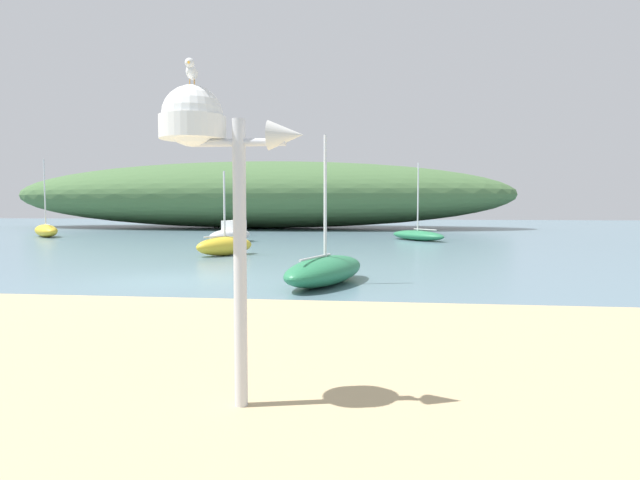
{
  "coord_description": "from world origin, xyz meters",
  "views": [
    {
      "loc": [
        5.72,
        -13.7,
        2.05
      ],
      "look_at": [
        3.49,
        4.54,
        0.84
      ],
      "focal_mm": 30.21,
      "sensor_mm": 36.0,
      "label": 1
    }
  ],
  "objects_px": {
    "seagull_on_radar": "(192,71)",
    "motorboat_far_left": "(231,234)",
    "mast_structure": "(206,139)",
    "sailboat_near_shore": "(46,230)",
    "sailboat_mid_channel": "(418,235)",
    "sailboat_east_reach": "(325,270)",
    "sailboat_off_point": "(225,246)"
  },
  "relations": [
    {
      "from": "sailboat_east_reach",
      "to": "sailboat_mid_channel",
      "type": "bearing_deg",
      "value": 79.14
    },
    {
      "from": "sailboat_near_shore",
      "to": "seagull_on_radar",
      "type": "bearing_deg",
      "value": -53.93
    },
    {
      "from": "sailboat_off_point",
      "to": "motorboat_far_left",
      "type": "distance_m",
      "value": 7.67
    },
    {
      "from": "seagull_on_radar",
      "to": "sailboat_mid_channel",
      "type": "relative_size",
      "value": 0.07
    },
    {
      "from": "seagull_on_radar",
      "to": "mast_structure",
      "type": "bearing_deg",
      "value": 7.14
    },
    {
      "from": "sailboat_off_point",
      "to": "sailboat_mid_channel",
      "type": "height_order",
      "value": "sailboat_mid_channel"
    },
    {
      "from": "seagull_on_radar",
      "to": "sailboat_near_shore",
      "type": "xyz_separation_m",
      "value": [
        -19.61,
        26.91,
        -2.84
      ]
    },
    {
      "from": "sailboat_off_point",
      "to": "motorboat_far_left",
      "type": "relative_size",
      "value": 0.95
    },
    {
      "from": "seagull_on_radar",
      "to": "sailboat_mid_channel",
      "type": "bearing_deg",
      "value": 82.31
    },
    {
      "from": "sailboat_near_shore",
      "to": "mast_structure",
      "type": "bearing_deg",
      "value": -53.75
    },
    {
      "from": "seagull_on_radar",
      "to": "motorboat_far_left",
      "type": "height_order",
      "value": "seagull_on_radar"
    },
    {
      "from": "mast_structure",
      "to": "sailboat_east_reach",
      "type": "bearing_deg",
      "value": 89.42
    },
    {
      "from": "sailboat_mid_channel",
      "to": "sailboat_near_shore",
      "type": "height_order",
      "value": "sailboat_near_shore"
    },
    {
      "from": "seagull_on_radar",
      "to": "motorboat_far_left",
      "type": "relative_size",
      "value": 0.08
    },
    {
      "from": "mast_structure",
      "to": "motorboat_far_left",
      "type": "relative_size",
      "value": 0.82
    },
    {
      "from": "sailboat_near_shore",
      "to": "motorboat_far_left",
      "type": "relative_size",
      "value": 1.37
    },
    {
      "from": "mast_structure",
      "to": "sailboat_off_point",
      "type": "xyz_separation_m",
      "value": [
        -4.8,
        16.22,
        -2.25
      ]
    },
    {
      "from": "seagull_on_radar",
      "to": "motorboat_far_left",
      "type": "bearing_deg",
      "value": 105.57
    },
    {
      "from": "sailboat_off_point",
      "to": "sailboat_mid_channel",
      "type": "xyz_separation_m",
      "value": [
        8.24,
        10.1,
        -0.09
      ]
    },
    {
      "from": "sailboat_east_reach",
      "to": "seagull_on_radar",
      "type": "bearing_deg",
      "value": -91.34
    },
    {
      "from": "mast_structure",
      "to": "sailboat_mid_channel",
      "type": "xyz_separation_m",
      "value": [
        3.44,
        26.31,
        -2.34
      ]
    },
    {
      "from": "mast_structure",
      "to": "seagull_on_radar",
      "type": "relative_size",
      "value": 9.85
    },
    {
      "from": "mast_structure",
      "to": "sailboat_mid_channel",
      "type": "relative_size",
      "value": 0.66
    },
    {
      "from": "sailboat_off_point",
      "to": "sailboat_east_reach",
      "type": "relative_size",
      "value": 0.84
    },
    {
      "from": "sailboat_off_point",
      "to": "sailboat_east_reach",
      "type": "bearing_deg",
      "value": -56.37
    },
    {
      "from": "mast_structure",
      "to": "sailboat_mid_channel",
      "type": "bearing_deg",
      "value": 82.56
    },
    {
      "from": "sailboat_near_shore",
      "to": "motorboat_far_left",
      "type": "xyz_separation_m",
      "value": [
        13.01,
        -3.25,
        0.05
      ]
    },
    {
      "from": "sailboat_east_reach",
      "to": "motorboat_far_left",
      "type": "bearing_deg",
      "value": 114.71
    },
    {
      "from": "seagull_on_radar",
      "to": "sailboat_mid_channel",
      "type": "distance_m",
      "value": 26.73
    },
    {
      "from": "seagull_on_radar",
      "to": "sailboat_near_shore",
      "type": "distance_m",
      "value": 33.42
    },
    {
      "from": "sailboat_mid_channel",
      "to": "motorboat_far_left",
      "type": "relative_size",
      "value": 1.23
    },
    {
      "from": "mast_structure",
      "to": "sailboat_mid_channel",
      "type": "height_order",
      "value": "sailboat_mid_channel"
    }
  ]
}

